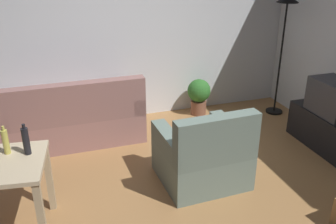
{
  "coord_description": "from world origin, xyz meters",
  "views": [
    {
      "loc": [
        -1.09,
        -3.12,
        2.44
      ],
      "look_at": [
        0.1,
        0.5,
        0.75
      ],
      "focal_mm": 40.05,
      "sensor_mm": 36.0,
      "label": 1
    }
  ],
  "objects": [
    {
      "name": "bottle_dark",
      "position": [
        -1.37,
        0.0,
        0.89
      ],
      "size": [
        0.06,
        0.06,
        0.29
      ],
      "color": "black",
      "rests_on": "desk"
    },
    {
      "name": "bottle_squat",
      "position": [
        -1.54,
        0.07,
        0.88
      ],
      "size": [
        0.06,
        0.06,
        0.27
      ],
      "color": "#BCB24C",
      "rests_on": "desk"
    },
    {
      "name": "torchiere_lamp",
      "position": [
        2.25,
        1.58,
        1.41
      ],
      "size": [
        0.32,
        0.32,
        1.81
      ],
      "color": "black",
      "rests_on": "ground_plane"
    },
    {
      "name": "ground_plane",
      "position": [
        0.0,
        0.0,
        -0.01
      ],
      "size": [
        5.2,
        4.4,
        0.02
      ],
      "primitive_type": "cube",
      "color": "#9E7042"
    },
    {
      "name": "wall_rear",
      "position": [
        0.0,
        2.2,
        1.35
      ],
      "size": [
        5.2,
        0.1,
        2.7
      ],
      "primitive_type": "cube",
      "color": "silver",
      "rests_on": "ground_plane"
    },
    {
      "name": "couch",
      "position": [
        -0.88,
        1.59,
        0.31
      ],
      "size": [
        1.83,
        0.84,
        0.92
      ],
      "rotation": [
        0.0,
        0.0,
        3.14
      ],
      "color": "#996B66",
      "rests_on": "ground_plane"
    },
    {
      "name": "tv_stand",
      "position": [
        2.25,
        0.37,
        0.24
      ],
      "size": [
        0.44,
        1.1,
        0.48
      ],
      "rotation": [
        0.0,
        0.0,
        1.57
      ],
      "color": "black",
      "rests_on": "ground_plane"
    },
    {
      "name": "tv",
      "position": [
        2.25,
        0.37,
        0.7
      ],
      "size": [
        0.41,
        0.6,
        0.44
      ],
      "rotation": [
        0.0,
        0.0,
        1.57
      ],
      "color": "#2D2D33",
      "rests_on": "tv_stand"
    },
    {
      "name": "armchair",
      "position": [
        0.4,
        0.15,
        0.32
      ],
      "size": [
        0.93,
        0.87,
        0.92
      ],
      "rotation": [
        0.0,
        0.0,
        3.18
      ],
      "color": "slate",
      "rests_on": "ground_plane"
    },
    {
      "name": "potted_plant",
      "position": [
        1.07,
        1.9,
        0.33
      ],
      "size": [
        0.36,
        0.36,
        0.57
      ],
      "color": "brown",
      "rests_on": "ground_plane"
    }
  ]
}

